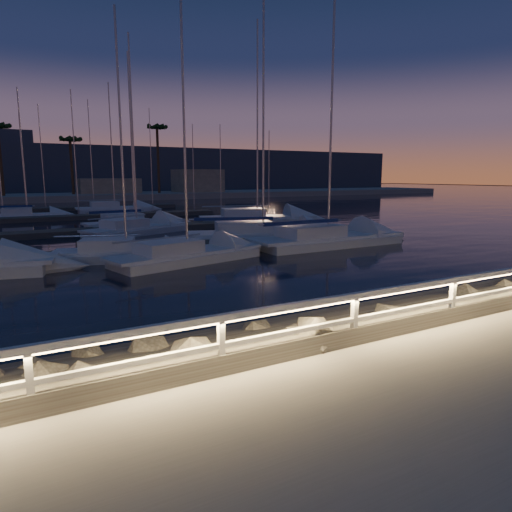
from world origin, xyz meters
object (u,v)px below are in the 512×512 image
at_px(sailboat_f, 123,252).
at_px(sailboat_h, 259,234).
at_px(sailboat_c, 184,254).
at_px(sailboat_g, 135,228).
at_px(sailboat_d, 324,238).
at_px(sailboat_l, 254,218).
at_px(sailboat_j, 133,223).
at_px(sailboat_n, 26,215).
at_px(sailboat_k, 113,208).
at_px(guard_rail, 421,295).

relative_size(sailboat_f, sailboat_h, 0.72).
xyz_separation_m(sailboat_c, sailboat_g, (0.62, 11.51, 0.01)).
bearing_deg(sailboat_d, sailboat_l, 77.61).
distance_m(sailboat_h, sailboat_l, 10.89).
height_order(sailboat_f, sailboat_j, sailboat_j).
xyz_separation_m(sailboat_g, sailboat_n, (-6.09, 15.64, -0.01)).
distance_m(sailboat_k, sailboat_l, 19.88).
relative_size(sailboat_c, sailboat_d, 0.79).
distance_m(sailboat_l, sailboat_n, 21.38).
bearing_deg(sailboat_j, sailboat_h, -72.56).
relative_size(sailboat_h, sailboat_n, 1.34).
xyz_separation_m(sailboat_h, sailboat_n, (-11.99, 22.70, -0.04)).
height_order(sailboat_c, sailboat_g, sailboat_g).
bearing_deg(sailboat_h, sailboat_c, -126.91).
bearing_deg(sailboat_d, sailboat_n, 117.49).
height_order(guard_rail, sailboat_f, sailboat_f).
height_order(guard_rail, sailboat_k, sailboat_k).
bearing_deg(sailboat_n, sailboat_h, -57.14).
relative_size(sailboat_f, sailboat_l, 0.70).
relative_size(sailboat_k, sailboat_n, 1.18).
bearing_deg(guard_rail, sailboat_k, 86.79).
xyz_separation_m(sailboat_j, sailboat_k, (2.04, 17.13, -0.00)).
distance_m(sailboat_c, sailboat_d, 8.93).
distance_m(guard_rail, sailboat_j, 28.28).
xyz_separation_m(sailboat_l, sailboat_n, (-16.96, 13.01, -0.05)).
relative_size(sailboat_f, sailboat_k, 0.82).
bearing_deg(sailboat_k, sailboat_n, -146.72).
distance_m(sailboat_c, sailboat_l, 18.22).
bearing_deg(sailboat_l, sailboat_g, -149.70).
bearing_deg(sailboat_h, guard_rail, -89.06).
xyz_separation_m(sailboat_c, sailboat_d, (8.88, 0.94, 0.05)).
distance_m(sailboat_c, sailboat_g, 11.53).
distance_m(sailboat_h, sailboat_j, 11.90).
xyz_separation_m(sailboat_c, sailboat_h, (6.52, 4.45, 0.04)).
height_order(guard_rail, sailboat_j, sailboat_j).
bearing_deg(sailboat_d, sailboat_f, 173.56).
relative_size(sailboat_j, sailboat_l, 0.79).
distance_m(sailboat_c, sailboat_j, 15.26).
bearing_deg(sailboat_h, sailboat_j, 134.20).
bearing_deg(sailboat_f, sailboat_g, 92.19).
bearing_deg(sailboat_k, sailboat_l, -62.97).
xyz_separation_m(sailboat_g, sailboat_j, (0.78, 3.69, 0.02)).
relative_size(guard_rail, sailboat_l, 2.69).
distance_m(sailboat_d, sailboat_h, 4.23).
distance_m(sailboat_g, sailboat_h, 9.20).
distance_m(sailboat_d, sailboat_l, 13.46).
height_order(sailboat_d, sailboat_f, sailboat_d).
relative_size(sailboat_c, sailboat_l, 0.79).
distance_m(sailboat_f, sailboat_g, 9.99).
xyz_separation_m(sailboat_h, sailboat_j, (-5.11, 10.75, -0.02)).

